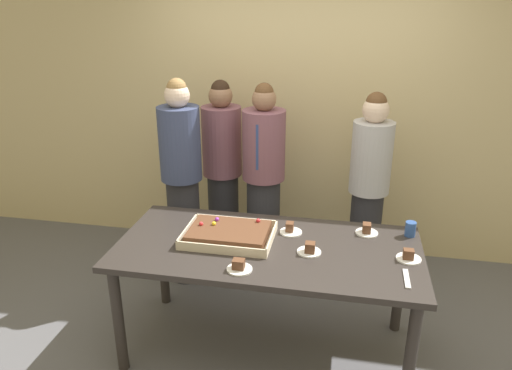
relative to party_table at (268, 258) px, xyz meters
name	(u,v)px	position (x,y,z in m)	size (l,w,h in m)	color
ground_plane	(267,347)	(0.00, 0.00, -0.71)	(12.00, 12.00, 0.00)	#5B5B60
interior_back_panel	(299,90)	(0.00, 1.60, 0.79)	(8.00, 0.12, 3.00)	#CCB784
party_table	(268,258)	(0.00, 0.00, 0.00)	(1.93, 0.92, 0.80)	#2D2826
sheet_cake	(229,234)	(-0.27, 0.04, 0.13)	(0.58, 0.42, 0.10)	beige
plated_slice_near_left	(408,257)	(0.86, -0.01, 0.11)	(0.15, 0.15, 0.07)	white
plated_slice_near_right	(290,230)	(0.12, 0.21, 0.11)	(0.15, 0.15, 0.07)	white
plated_slice_far_left	(239,267)	(-0.11, -0.32, 0.11)	(0.15, 0.15, 0.07)	white
plated_slice_far_right	(310,250)	(0.27, -0.04, 0.11)	(0.15, 0.15, 0.07)	white
plated_slice_center_front	(367,230)	(0.62, 0.30, 0.11)	(0.15, 0.15, 0.07)	white
drink_cup_nearest	(410,229)	(0.90, 0.32, 0.14)	(0.07, 0.07, 0.10)	#2D5199
cake_server_utensil	(407,279)	(0.83, -0.24, 0.09)	(0.03, 0.20, 0.01)	silver
person_serving_front	(369,187)	(0.65, 1.06, 0.13)	(0.32, 0.32, 1.61)	#28282D
person_green_shirt_behind	(264,181)	(-0.21, 0.97, 0.15)	(0.35, 0.35, 1.66)	#28282D
person_striped_tie_right	(223,171)	(-0.61, 1.17, 0.14)	(0.34, 0.34, 1.64)	#28282D
person_left_edge_reaching	(182,181)	(-0.84, 0.77, 0.18)	(0.33, 0.33, 1.71)	#28282D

